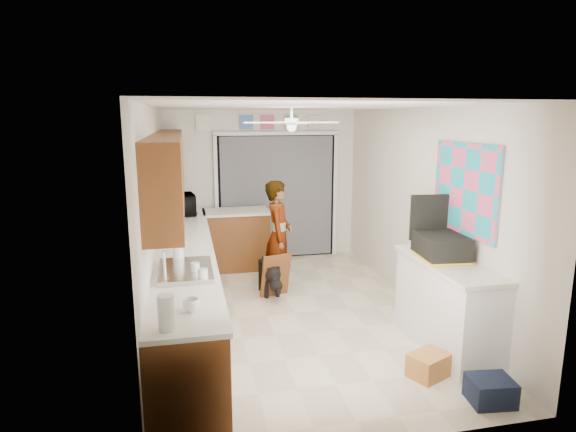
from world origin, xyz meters
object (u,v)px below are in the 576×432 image
paper_towel_roll (166,313)px  dog (269,276)px  navy_crate (490,391)px  soap_bottle (178,247)px  man (279,236)px  suitcase (441,246)px  cardboard_box (429,365)px  microwave (182,204)px  cup (191,305)px

paper_towel_roll → dog: 3.34m
navy_crate → dog: size_ratio=0.57×
soap_bottle → man: man is taller
paper_towel_roll → suitcase: bearing=23.6°
cardboard_box → navy_crate: cardboard_box is taller
microwave → suitcase: bearing=-146.2°
dog → suitcase: bearing=-55.9°
soap_bottle → cup: (0.11, -1.33, -0.10)m
navy_crate → suitcase: bearing=84.1°
cup → dog: (1.06, 2.70, -0.74)m
dog → cardboard_box: bearing=-72.0°
paper_towel_roll → suitcase: 2.99m
cardboard_box → soap_bottle: bearing=154.5°
suitcase → cardboard_box: (-0.42, -0.65, -0.95)m
navy_crate → man: man is taller
soap_bottle → cardboard_box: bearing=-25.5°
cup → cardboard_box: (2.15, 0.26, -0.88)m
microwave → cup: 3.81m
soap_bottle → man: bearing=48.7°
navy_crate → man: 3.39m
paper_towel_roll → navy_crate: size_ratio=0.70×
soap_bottle → cup: bearing=-85.5°
microwave → cardboard_box: microwave is taller
soap_bottle → navy_crate: size_ratio=0.86×
paper_towel_roll → dog: bearing=67.7°
paper_towel_roll → navy_crate: (2.62, 0.05, -0.96)m
microwave → cardboard_box: (2.22, -3.55, -0.98)m
man → microwave: bearing=68.8°
microwave → paper_towel_roll: (-0.09, -4.10, -0.03)m
cup → suitcase: bearing=19.3°
man → suitcase: bearing=-129.9°
paper_towel_roll → navy_crate: paper_towel_roll is taller
suitcase → cardboard_box: suitcase is taller
microwave → suitcase: microwave is taller
microwave → suitcase: size_ratio=0.97×
suitcase → navy_crate: suitcase is taller
navy_crate → soap_bottle: bearing=148.4°
microwave → dog: bearing=-142.8°
navy_crate → cup: bearing=174.4°
paper_towel_roll → soap_bottle: bearing=87.8°
dog → microwave: bearing=129.8°
microwave → paper_towel_roll: bearing=170.2°
cup → dog: cup is taller
microwave → cup: microwave is taller
paper_towel_roll → suitcase: (2.74, 1.20, -0.00)m
microwave → paper_towel_roll: size_ratio=2.20×
navy_crate → dog: 3.26m
soap_bottle → cardboard_box: size_ratio=0.86×
navy_crate → man: (-1.23, 3.09, 0.66)m
microwave → navy_crate: microwave is taller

